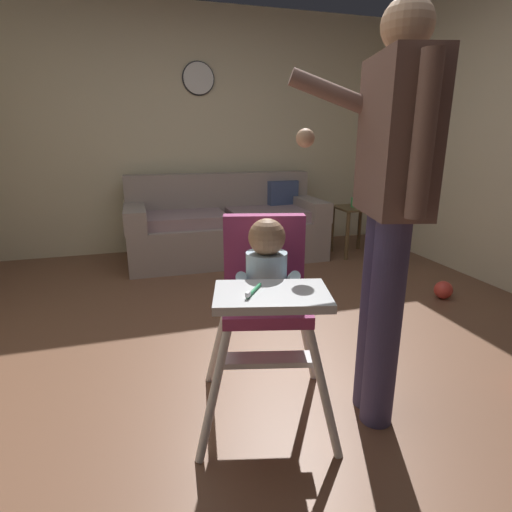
% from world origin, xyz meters
% --- Properties ---
extents(ground, '(6.14, 6.54, 0.10)m').
position_xyz_m(ground, '(0.00, 0.00, -0.05)').
color(ground, brown).
extents(wall_far, '(5.34, 0.06, 2.55)m').
position_xyz_m(wall_far, '(0.00, 2.50, 1.27)').
color(wall_far, beige).
rests_on(wall_far, ground).
extents(couch, '(2.00, 0.86, 0.86)m').
position_xyz_m(couch, '(0.25, 1.98, 0.33)').
color(couch, gray).
rests_on(couch, ground).
extents(high_chair, '(0.73, 0.82, 0.93)m').
position_xyz_m(high_chair, '(-0.14, -0.59, 0.64)').
color(high_chair, silver).
rests_on(high_chair, ground).
extents(adult_standing, '(0.50, 0.58, 1.72)m').
position_xyz_m(adult_standing, '(0.34, -0.72, 0.98)').
color(adult_standing, '#403A60').
rests_on(adult_standing, ground).
extents(toy_ball, '(0.14, 0.14, 0.14)m').
position_xyz_m(toy_ball, '(1.64, 0.34, 0.07)').
color(toy_ball, '#D13D33').
rests_on(toy_ball, ground).
extents(side_table, '(0.40, 0.40, 0.52)m').
position_xyz_m(side_table, '(1.60, 1.68, 0.38)').
color(side_table, brown).
rests_on(side_table, ground).
extents(sippy_cup, '(0.07, 0.07, 0.10)m').
position_xyz_m(sippy_cup, '(1.58, 1.68, 0.57)').
color(sippy_cup, green).
rests_on(sippy_cup, side_table).
extents(wall_clock, '(0.34, 0.04, 0.34)m').
position_xyz_m(wall_clock, '(0.09, 2.46, 1.82)').
color(wall_clock, white).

